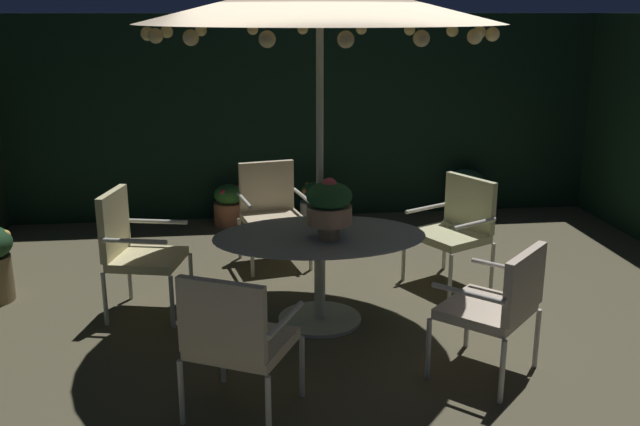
{
  "coord_description": "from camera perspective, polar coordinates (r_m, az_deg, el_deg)",
  "views": [
    {
      "loc": [
        -0.87,
        -5.26,
        2.44
      ],
      "look_at": [
        -0.23,
        0.01,
        0.92
      ],
      "focal_mm": 39.72,
      "sensor_mm": 36.0,
      "label": 1
    }
  ],
  "objects": [
    {
      "name": "patio_chair_east",
      "position": [
        4.94,
        14.28,
        -6.9
      ],
      "size": [
        0.84,
        0.84,
        0.94
      ],
      "color": "silver",
      "rests_on": "ground_plane"
    },
    {
      "name": "patio_chair_south",
      "position": [
        7.05,
        -3.97,
        0.48
      ],
      "size": [
        0.72,
        0.7,
        0.99
      ],
      "color": "silver",
      "rests_on": "ground_plane"
    },
    {
      "name": "hedge_backdrop_rear",
      "position": [
        8.67,
        -1.16,
        7.8
      ],
      "size": [
        7.65,
        0.3,
        2.42
      ],
      "primitive_type": "cube",
      "color": "black",
      "rests_on": "ground_plane"
    },
    {
      "name": "potted_plant_left_near",
      "position": [
        8.91,
        11.62,
        1.76
      ],
      "size": [
        0.48,
        0.48,
        0.57
      ],
      "color": "tan",
      "rests_on": "ground_plane"
    },
    {
      "name": "patio_chair_north",
      "position": [
        5.99,
        -14.76,
        -2.52
      ],
      "size": [
        0.7,
        0.68,
        1.04
      ],
      "color": "silver",
      "rests_on": "ground_plane"
    },
    {
      "name": "patio_umbrella",
      "position": [
        5.32,
        -0.02,
        16.71
      ],
      "size": [
        2.69,
        2.69,
        2.75
      ],
      "color": "silver",
      "rests_on": "ground_plane"
    },
    {
      "name": "patio_dining_table",
      "position": [
        5.64,
        -0.02,
        -3.35
      ],
      "size": [
        1.69,
        1.14,
        0.74
      ],
      "color": "silver",
      "rests_on": "ground_plane"
    },
    {
      "name": "patio_chair_southeast",
      "position": [
        6.58,
        10.99,
        -0.83
      ],
      "size": [
        0.79,
        0.82,
        0.98
      ],
      "color": "silver",
      "rests_on": "ground_plane"
    },
    {
      "name": "ground_plane",
      "position": [
        5.87,
        2.22,
        -8.73
      ],
      "size": [
        7.65,
        6.85,
        0.02
      ],
      "primitive_type": "cube",
      "color": "brown"
    },
    {
      "name": "patio_chair_northeast",
      "position": [
        4.35,
        -6.88,
        -9.77
      ],
      "size": [
        0.79,
        0.78,
        0.97
      ],
      "color": "silver",
      "rests_on": "ground_plane"
    },
    {
      "name": "potted_plant_back_right",
      "position": [
        8.31,
        -0.27,
        0.79
      ],
      "size": [
        0.39,
        0.39,
        0.52
      ],
      "color": "silver",
      "rests_on": "ground_plane"
    },
    {
      "name": "centerpiece_planter",
      "position": [
        5.39,
        0.75,
        0.69
      ],
      "size": [
        0.35,
        0.35,
        0.49
      ],
      "color": "tan",
      "rests_on": "patio_dining_table"
    },
    {
      "name": "potted_plant_left_far",
      "position": [
        8.41,
        -7.32,
        0.66
      ],
      "size": [
        0.37,
        0.37,
        0.49
      ],
      "color": "#AF6648",
      "rests_on": "ground_plane"
    }
  ]
}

